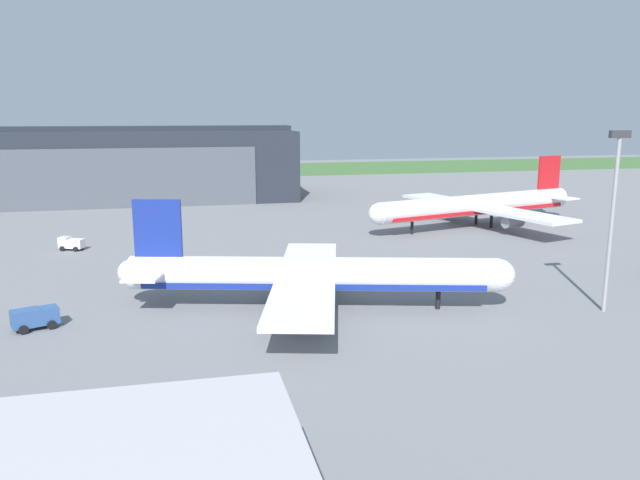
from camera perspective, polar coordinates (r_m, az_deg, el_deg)
ground_plane at (r=70.38m, az=-0.03°, el=-6.40°), size 440.00×440.00×0.00m
grass_field_strip at (r=243.21m, az=-9.42°, el=6.28°), size 440.00×56.00×0.08m
maintenance_hangar at (r=166.14m, az=-18.66°, el=6.48°), size 91.47×31.10×18.42m
airliner_far_right at (r=124.06m, az=14.19°, el=3.07°), size 47.20×41.41×13.07m
airliner_near_right at (r=70.12m, az=-0.69°, el=-3.22°), size 43.27×35.42×12.29m
baggage_tug at (r=107.81m, az=-21.77°, el=-0.27°), size 4.24×3.17×2.15m
stair_truck at (r=70.23m, az=-24.60°, el=-6.43°), size 4.82×3.50×2.22m
apron_light_mast at (r=74.35m, az=25.19°, el=2.64°), size 2.40×0.50×19.87m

